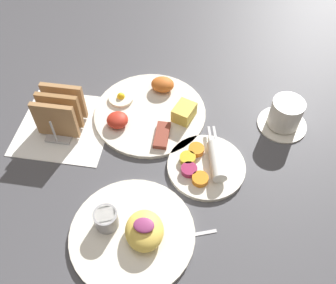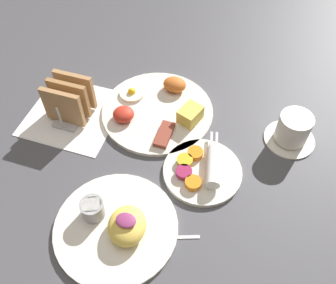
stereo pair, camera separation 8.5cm
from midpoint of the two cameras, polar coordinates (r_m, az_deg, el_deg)
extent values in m
plane|color=#47474C|center=(0.85, -0.80, -3.83)|extent=(3.00, 3.00, 0.00)
cube|color=white|center=(0.97, -11.75, 4.12)|extent=(0.22, 0.22, 0.00)
cylinder|color=silver|center=(0.95, 0.96, 4.56)|extent=(0.28, 0.28, 0.01)
cube|color=#E5C64C|center=(0.91, 6.08, 4.03)|extent=(0.06, 0.07, 0.04)
ellipsoid|color=#C66023|center=(0.99, 3.51, 8.60)|extent=(0.06, 0.05, 0.03)
cylinder|color=#F4EACC|center=(0.98, -3.04, 7.27)|extent=(0.06, 0.06, 0.01)
sphere|color=yellow|center=(0.98, -3.05, 7.52)|extent=(0.02, 0.02, 0.02)
ellipsoid|color=red|center=(0.92, -4.18, 4.09)|extent=(0.05, 0.05, 0.03)
cube|color=brown|center=(0.88, 2.18, 0.98)|extent=(0.03, 0.08, 0.01)
cylinder|color=silver|center=(0.84, 8.16, -4.66)|extent=(0.18, 0.18, 0.01)
cylinder|color=orange|center=(0.85, 7.02, -1.90)|extent=(0.04, 0.04, 0.01)
cylinder|color=gold|center=(0.84, 5.48, -3.08)|extent=(0.04, 0.04, 0.01)
cylinder|color=#99234C|center=(0.82, 5.39, -4.92)|extent=(0.04, 0.04, 0.01)
cylinder|color=orange|center=(0.81, 6.88, -6.43)|extent=(0.04, 0.04, 0.01)
cylinder|color=white|center=(0.83, 9.85, -3.97)|extent=(0.05, 0.10, 0.03)
cube|color=silver|center=(0.87, 9.43, 0.05)|extent=(0.02, 0.05, 0.00)
cube|color=silver|center=(0.87, 10.21, -0.01)|extent=(0.02, 0.05, 0.00)
cylinder|color=silver|center=(0.77, -4.49, -13.15)|extent=(0.25, 0.25, 0.01)
ellipsoid|color=#EAC651|center=(0.74, -2.95, -12.85)|extent=(0.10, 0.10, 0.04)
ellipsoid|color=#8C3366|center=(0.72, -3.03, -12.07)|extent=(0.04, 0.03, 0.01)
cylinder|color=#99999E|center=(0.77, -8.27, -10.28)|extent=(0.05, 0.05, 0.04)
cylinder|color=white|center=(0.75, -8.41, -9.71)|extent=(0.04, 0.04, 0.01)
cube|color=#B7B7BC|center=(0.96, -11.79, 4.30)|extent=(0.06, 0.12, 0.01)
cube|color=#A97B4D|center=(0.91, -13.17, 5.03)|extent=(0.10, 0.01, 0.10)
cube|color=#9D6F41|center=(0.93, -12.30, 6.42)|extent=(0.10, 0.01, 0.10)
cube|color=#AB7D4F|center=(0.95, -11.46, 7.75)|extent=(0.10, 0.01, 0.10)
cylinder|color=#B7B7BC|center=(0.91, -13.61, 3.44)|extent=(0.01, 0.01, 0.07)
cylinder|color=#B7B7BC|center=(0.97, -10.78, 8.02)|extent=(0.01, 0.01, 0.07)
cylinder|color=silver|center=(0.95, 20.46, 0.34)|extent=(0.12, 0.12, 0.01)
cylinder|color=silver|center=(0.92, 21.13, 1.84)|extent=(0.08, 0.08, 0.07)
cylinder|color=#381E0F|center=(0.90, 21.67, 3.06)|extent=(0.06, 0.06, 0.01)
cube|color=silver|center=(0.76, 3.94, -14.49)|extent=(0.11, 0.04, 0.00)
ellipsoid|color=silver|center=(0.76, -1.10, -14.59)|extent=(0.02, 0.02, 0.01)
camera|label=1|loc=(0.04, -87.13, 3.65)|focal=40.00mm
camera|label=2|loc=(0.04, 92.87, -3.65)|focal=40.00mm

